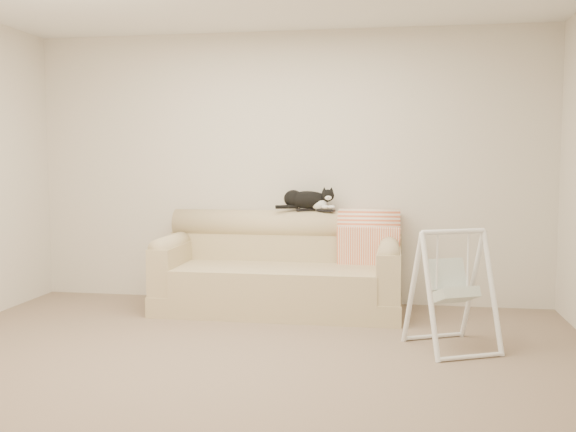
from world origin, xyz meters
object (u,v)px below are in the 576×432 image
object	(u,v)px
remote_a	(306,209)
baby_swing	(452,289)
sofa	(280,272)
remote_b	(326,210)
tuxedo_cat	(307,200)

from	to	relation	value
remote_a	baby_swing	bearing A→B (deg)	-45.41
sofa	remote_a	size ratio (longest dim) A/B	11.83
sofa	remote_b	bearing A→B (deg)	26.90
remote_a	remote_b	bearing A→B (deg)	-12.03
remote_b	baby_swing	distance (m)	1.68
remote_a	tuxedo_cat	xyz separation A→B (m)	(0.02, 0.00, 0.09)
sofa	tuxedo_cat	xyz separation A→B (m)	(0.22, 0.25, 0.65)
remote_a	remote_b	size ratio (longest dim) A/B	1.05
tuxedo_cat	baby_swing	xyz separation A→B (m)	(1.23, -1.26, -0.56)
sofa	tuxedo_cat	distance (m)	0.73
tuxedo_cat	sofa	bearing A→B (deg)	-131.82
sofa	remote_b	distance (m)	0.71
sofa	remote_a	xyz separation A→B (m)	(0.20, 0.24, 0.56)
tuxedo_cat	baby_swing	distance (m)	1.85
baby_swing	remote_b	bearing A→B (deg)	130.63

